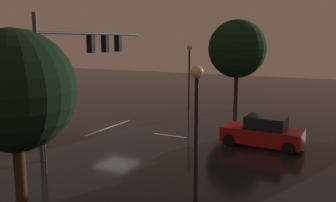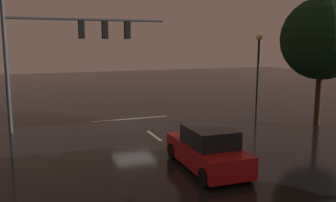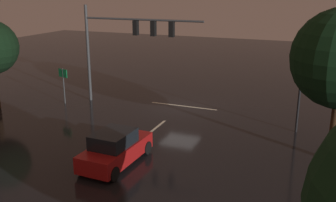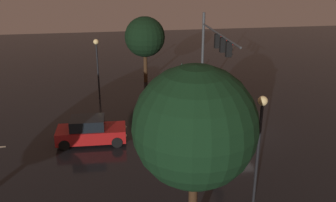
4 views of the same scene
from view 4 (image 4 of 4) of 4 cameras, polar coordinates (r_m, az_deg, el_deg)
name	(u,v)px [view 4 (image 4 of 4)]	position (r m, az deg, el deg)	size (l,w,h in m)	color
ground_plane	(235,131)	(26.21, 10.06, -4.47)	(80.00, 80.00, 0.00)	black
traffic_signal_assembly	(214,48)	(27.99, 6.96, 8.01)	(8.95, 0.47, 7.08)	#383A3D
lane_dash_far	(177,135)	(25.25, 1.39, -5.13)	(2.20, 0.16, 0.01)	beige
lane_dash_mid	(86,141)	(24.97, -12.36, -5.95)	(2.20, 0.16, 0.01)	beige
stop_bar	(243,130)	(26.39, 11.26, -4.37)	(5.00, 0.16, 0.01)	beige
car_approaching	(91,131)	(24.39, -11.63, -4.49)	(2.03, 4.42, 1.70)	maroon
street_lamp_left_kerb	(260,131)	(17.31, 13.72, -4.50)	(0.44, 0.44, 5.45)	black
street_lamp_right_kerb	(97,57)	(31.58, -10.68, 6.53)	(0.44, 0.44, 4.99)	black
route_sign	(182,72)	(32.59, 2.06, 4.41)	(0.88, 0.31, 2.64)	#383A3D
tree_left_near	(195,127)	(14.12, 4.09, -3.96)	(4.75, 4.75, 7.47)	#382314
tree_right_near	(145,37)	(35.22, -3.52, 9.64)	(3.72, 3.72, 6.20)	#382314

